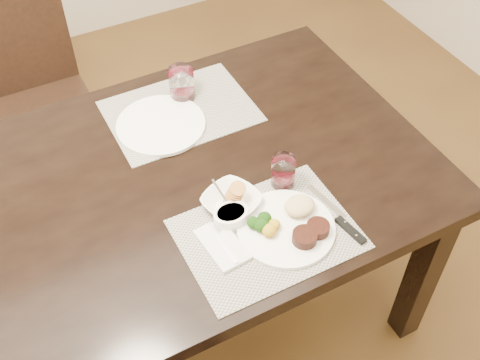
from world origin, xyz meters
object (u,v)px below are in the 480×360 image
steak_knife (344,223)px  cracker_bowl (231,201)px  dinner_plate (291,225)px  far_plate (161,125)px  chair_far (33,90)px  wine_glass_near (283,173)px

steak_knife → cracker_bowl: size_ratio=1.26×
dinner_plate → cracker_bowl: bearing=143.7°
cracker_bowl → steak_knife: bearing=-39.4°
cracker_bowl → far_plate: 0.40m
chair_far → wine_glass_near: size_ratio=9.48×
chair_far → cracker_bowl: bearing=-73.0°
dinner_plate → wine_glass_near: 0.17m
far_plate → cracker_bowl: bearing=-83.3°
cracker_bowl → chair_far: bearing=107.0°
chair_far → cracker_bowl: 1.18m
steak_knife → wine_glass_near: bearing=99.4°
far_plate → steak_knife: bearing=-64.1°
chair_far → dinner_plate: bearing=-70.5°
chair_far → far_plate: size_ratio=3.20×
dinner_plate → steak_knife: (0.14, -0.06, -0.01)m
dinner_plate → cracker_bowl: 0.18m
steak_knife → wine_glass_near: size_ratio=2.57×
dinner_plate → steak_knife: 0.15m
wine_glass_near → far_plate: 0.44m
cracker_bowl → far_plate: size_ratio=0.69×
chair_far → wine_glass_near: (0.51, -1.09, 0.29)m
wine_glass_near → far_plate: (-0.22, 0.39, -0.04)m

